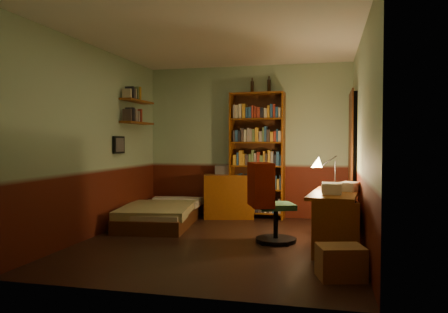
% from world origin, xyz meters
% --- Properties ---
extents(floor, '(3.50, 4.00, 0.02)m').
position_xyz_m(floor, '(0.00, 0.00, -0.01)').
color(floor, black).
rests_on(floor, ground).
extents(ceiling, '(3.50, 4.00, 0.02)m').
position_xyz_m(ceiling, '(0.00, 0.00, 2.61)').
color(ceiling, silver).
rests_on(ceiling, wall_back).
extents(wall_back, '(3.50, 0.02, 2.60)m').
position_xyz_m(wall_back, '(0.00, 2.01, 1.30)').
color(wall_back, '#93B18C').
rests_on(wall_back, ground).
extents(wall_left, '(0.02, 4.00, 2.60)m').
position_xyz_m(wall_left, '(-1.76, 0.00, 1.30)').
color(wall_left, '#93B18C').
rests_on(wall_left, ground).
extents(wall_right, '(0.02, 4.00, 2.60)m').
position_xyz_m(wall_right, '(1.76, 0.00, 1.30)').
color(wall_right, '#93B18C').
rests_on(wall_right, ground).
extents(wall_front, '(3.50, 0.02, 2.60)m').
position_xyz_m(wall_front, '(0.00, -2.01, 1.30)').
color(wall_front, '#93B18C').
rests_on(wall_front, ground).
extents(doorway, '(0.06, 0.90, 2.00)m').
position_xyz_m(doorway, '(1.72, 1.30, 1.00)').
color(doorway, black).
rests_on(doorway, ground).
extents(door_trim, '(0.02, 0.98, 2.08)m').
position_xyz_m(door_trim, '(1.69, 1.30, 1.00)').
color(door_trim, '#40200D').
rests_on(door_trim, ground).
extents(bed, '(1.17, 1.91, 0.54)m').
position_xyz_m(bed, '(-1.19, 0.97, 0.27)').
color(bed, '#748350').
rests_on(bed, ground).
extents(dresser, '(0.90, 0.59, 0.74)m').
position_xyz_m(dresser, '(-0.28, 1.76, 0.37)').
color(dresser, '#6A340C').
rests_on(dresser, ground).
extents(mini_stereo, '(0.30, 0.25, 0.15)m').
position_xyz_m(mini_stereo, '(-0.40, 1.89, 0.81)').
color(mini_stereo, '#B2B2B7').
rests_on(mini_stereo, dresser).
extents(bookshelf, '(0.92, 0.33, 2.12)m').
position_xyz_m(bookshelf, '(0.19, 1.85, 1.06)').
color(bookshelf, '#6A340C').
rests_on(bookshelf, ground).
extents(bottle_left, '(0.07, 0.07, 0.20)m').
position_xyz_m(bottle_left, '(0.09, 1.96, 2.23)').
color(bottle_left, black).
rests_on(bottle_left, bookshelf).
extents(bottle_right, '(0.07, 0.07, 0.22)m').
position_xyz_m(bottle_right, '(0.38, 1.96, 2.24)').
color(bottle_right, black).
rests_on(bottle_right, bookshelf).
extents(desk, '(0.67, 1.34, 0.69)m').
position_xyz_m(desk, '(1.44, 0.01, 0.34)').
color(desk, '#6A340C').
rests_on(desk, ground).
extents(paper_stack, '(0.29, 0.33, 0.11)m').
position_xyz_m(paper_stack, '(1.62, 0.18, 0.74)').
color(paper_stack, silver).
rests_on(paper_stack, desk).
extents(desk_lamp, '(0.19, 0.19, 0.62)m').
position_xyz_m(desk_lamp, '(1.46, 0.65, 1.00)').
color(desk_lamp, black).
rests_on(desk_lamp, desk).
extents(office_chair, '(0.61, 0.58, 0.97)m').
position_xyz_m(office_chair, '(0.71, 0.16, 0.49)').
color(office_chair, '#285634').
rests_on(office_chair, ground).
extents(red_jacket, '(0.39, 0.53, 0.56)m').
position_xyz_m(red_jacket, '(0.82, 0.13, 1.25)').
color(red_jacket, maroon).
rests_on(red_jacket, office_chair).
extents(wall_shelf_lower, '(0.20, 0.90, 0.03)m').
position_xyz_m(wall_shelf_lower, '(-1.64, 1.10, 1.60)').
color(wall_shelf_lower, '#6A340C').
rests_on(wall_shelf_lower, wall_left).
extents(wall_shelf_upper, '(0.20, 0.90, 0.03)m').
position_xyz_m(wall_shelf_upper, '(-1.64, 1.10, 1.95)').
color(wall_shelf_upper, '#6A340C').
rests_on(wall_shelf_upper, wall_left).
extents(framed_picture, '(0.04, 0.32, 0.26)m').
position_xyz_m(framed_picture, '(-1.72, 0.60, 1.25)').
color(framed_picture, black).
rests_on(framed_picture, wall_left).
extents(cardboard_box_a, '(0.49, 0.43, 0.32)m').
position_xyz_m(cardboard_box_a, '(1.48, -1.20, 0.16)').
color(cardboard_box_a, olive).
rests_on(cardboard_box_a, ground).
extents(cardboard_box_b, '(0.33, 0.28, 0.22)m').
position_xyz_m(cardboard_box_b, '(1.56, -1.00, 0.11)').
color(cardboard_box_b, olive).
rests_on(cardboard_box_b, ground).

